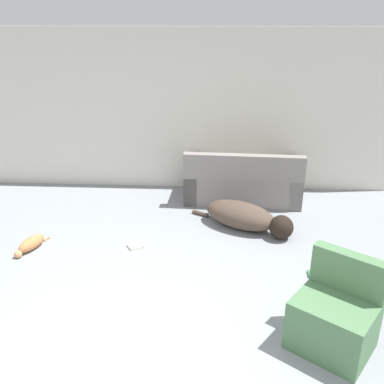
{
  "coord_description": "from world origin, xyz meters",
  "views": [
    {
      "loc": [
        0.73,
        -2.63,
        2.67
      ],
      "look_at": [
        0.46,
        2.06,
        0.69
      ],
      "focal_mm": 40.0,
      "sensor_mm": 36.0,
      "label": 1
    }
  ],
  "objects_px": {
    "couch": "(242,183)",
    "book_green": "(317,275)",
    "dog": "(246,217)",
    "cat": "(31,244)",
    "book_cream": "(136,246)",
    "side_chair": "(335,317)"
  },
  "relations": [
    {
      "from": "dog",
      "to": "cat",
      "type": "relative_size",
      "value": 2.52
    },
    {
      "from": "couch",
      "to": "book_green",
      "type": "height_order",
      "value": "couch"
    },
    {
      "from": "couch",
      "to": "book_cream",
      "type": "distance_m",
      "value": 2.08
    },
    {
      "from": "side_chair",
      "to": "couch",
      "type": "bearing_deg",
      "value": 137.16
    },
    {
      "from": "couch",
      "to": "book_green",
      "type": "distance_m",
      "value": 2.18
    },
    {
      "from": "book_green",
      "to": "side_chair",
      "type": "bearing_deg",
      "value": -95.61
    },
    {
      "from": "book_cream",
      "to": "side_chair",
      "type": "relative_size",
      "value": 0.28
    },
    {
      "from": "dog",
      "to": "cat",
      "type": "bearing_deg",
      "value": -134.9
    },
    {
      "from": "dog",
      "to": "couch",
      "type": "bearing_deg",
      "value": 120.09
    },
    {
      "from": "side_chair",
      "to": "book_green",
      "type": "bearing_deg",
      "value": 120.28
    },
    {
      "from": "dog",
      "to": "book_cream",
      "type": "distance_m",
      "value": 1.51
    },
    {
      "from": "cat",
      "to": "side_chair",
      "type": "height_order",
      "value": "side_chair"
    },
    {
      "from": "dog",
      "to": "cat",
      "type": "xyz_separation_m",
      "value": [
        -2.64,
        -0.71,
        -0.09
      ]
    },
    {
      "from": "dog",
      "to": "book_cream",
      "type": "relative_size",
      "value": 5.97
    },
    {
      "from": "book_green",
      "to": "side_chair",
      "type": "xyz_separation_m",
      "value": [
        -0.1,
        -1.06,
        0.28
      ]
    },
    {
      "from": "dog",
      "to": "side_chair",
      "type": "xyz_separation_m",
      "value": [
        0.62,
        -2.15,
        0.12
      ]
    },
    {
      "from": "couch",
      "to": "book_green",
      "type": "xyz_separation_m",
      "value": [
        0.72,
        -2.03,
        -0.27
      ]
    },
    {
      "from": "dog",
      "to": "book_green",
      "type": "relative_size",
      "value": 6.79
    },
    {
      "from": "dog",
      "to": "book_green",
      "type": "height_order",
      "value": "dog"
    },
    {
      "from": "couch",
      "to": "dog",
      "type": "height_order",
      "value": "couch"
    },
    {
      "from": "dog",
      "to": "book_cream",
      "type": "height_order",
      "value": "dog"
    },
    {
      "from": "couch",
      "to": "side_chair",
      "type": "height_order",
      "value": "side_chair"
    }
  ]
}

